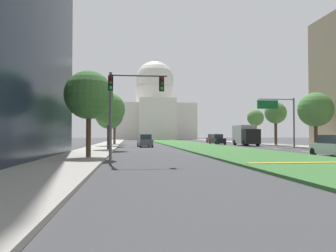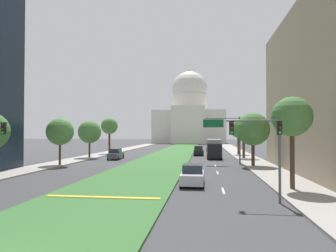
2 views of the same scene
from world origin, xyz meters
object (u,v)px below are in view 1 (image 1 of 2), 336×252
object	(u,v)px
street_tree_left_mid	(109,109)
sedan_distant	(217,140)
street_tree_right_distant	(255,118)
sedan_midblock	(145,141)
street_tree_left_near	(89,95)
street_tree_left_far	(109,116)
street_tree_right_far	(276,113)
sedan_lead_stopped	(336,147)
box_truck_delivery	(245,135)
traffic_light_near_left	(126,97)
overhead_guide_sign	(281,112)
street_tree_left_distant	(115,112)
capitol_building	(155,109)
street_tree_right_mid	(316,110)
sedan_far_horizon	(213,139)

from	to	relation	value
street_tree_left_mid	sedan_distant	bearing A→B (deg)	49.13
street_tree_right_distant	sedan_midblock	world-z (taller)	street_tree_right_distant
street_tree_left_near	street_tree_left_far	world-z (taller)	street_tree_left_far
street_tree_left_far	street_tree_right_distant	xyz separation A→B (m)	(25.77, 10.18, 0.33)
street_tree_right_distant	street_tree_right_far	bearing A→B (deg)	-90.30
sedan_lead_stopped	box_truck_delivery	xyz separation A→B (m)	(2.54, 26.04, 0.89)
traffic_light_near_left	overhead_guide_sign	size ratio (longest dim) A/B	0.80
street_tree_left_distant	capitol_building	bearing A→B (deg)	79.88
traffic_light_near_left	sedan_midblock	distance (m)	27.16
street_tree_right_mid	sedan_midblock	size ratio (longest dim) A/B	1.46
street_tree_left_far	street_tree_right_distant	bearing A→B (deg)	21.56
street_tree_left_distant	street_tree_right_distant	bearing A→B (deg)	1.18
street_tree_right_mid	sedan_far_horizon	distance (m)	31.13
street_tree_left_far	street_tree_left_distant	distance (m)	9.73
sedan_lead_stopped	street_tree_left_distant	bearing A→B (deg)	118.37
sedan_midblock	sedan_lead_stopped	bearing A→B (deg)	-59.19
street_tree_left_mid	street_tree_right_mid	size ratio (longest dim) A/B	0.90
street_tree_right_far	sedan_midblock	distance (m)	21.41
capitol_building	street_tree_left_far	bearing A→B (deg)	-99.14
street_tree_left_near	street_tree_left_mid	bearing A→B (deg)	87.14
street_tree_right_distant	sedan_far_horizon	bearing A→B (deg)	115.35
sedan_distant	street_tree_right_mid	bearing A→B (deg)	-68.15
street_tree_left_distant	sedan_lead_stopped	world-z (taller)	street_tree_left_distant
street_tree_left_near	sedan_far_horizon	world-z (taller)	street_tree_left_near
street_tree_right_distant	capitol_building	bearing A→B (deg)	100.52
capitol_building	sedan_midblock	world-z (taller)	capitol_building
traffic_light_near_left	sedan_midblock	xyz separation A→B (m)	(2.40, 26.89, -2.98)
street_tree_right_far	sedan_lead_stopped	xyz separation A→B (m)	(-7.37, -25.66, -4.33)
sedan_lead_stopped	sedan_distant	xyz separation A→B (m)	(-0.23, 32.40, 0.05)
sedan_lead_stopped	sedan_distant	distance (m)	32.40
street_tree_left_far	street_tree_right_distant	world-z (taller)	street_tree_left_far
street_tree_left_distant	sedan_midblock	xyz separation A→B (m)	(4.70, -11.04, -4.80)
street_tree_right_far	street_tree_right_mid	bearing A→B (deg)	-91.46
street_tree_left_far	sedan_midblock	distance (m)	6.33
street_tree_right_distant	sedan_distant	distance (m)	8.73
street_tree_left_near	street_tree_left_far	distance (m)	23.69
traffic_light_near_left	sedan_midblock	size ratio (longest dim) A/B	1.10
street_tree_right_far	street_tree_left_mid	bearing A→B (deg)	-151.73
street_tree_left_distant	box_truck_delivery	world-z (taller)	street_tree_left_distant
capitol_building	sedan_far_horizon	size ratio (longest dim) A/B	6.83
sedan_midblock	sedan_distant	world-z (taller)	sedan_distant
traffic_light_near_left	sedan_lead_stopped	size ratio (longest dim) A/B	1.22
capitol_building	overhead_guide_sign	world-z (taller)	capitol_building
capitol_building	sedan_distant	world-z (taller)	capitol_building
street_tree_left_far	sedan_distant	bearing A→B (deg)	25.42
capitol_building	street_tree_left_mid	distance (m)	92.56
street_tree_left_near	street_tree_left_distant	bearing A→B (deg)	89.48
street_tree_left_far	sedan_lead_stopped	distance (m)	30.26
traffic_light_near_left	sedan_distant	xyz separation A→B (m)	(15.52, 36.90, -2.95)
sedan_far_horizon	street_tree_left_far	bearing A→B (deg)	-134.67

